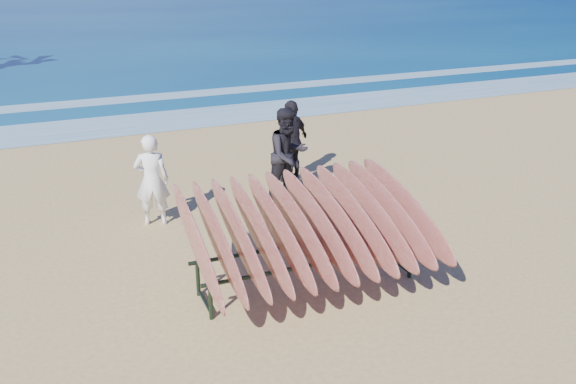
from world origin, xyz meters
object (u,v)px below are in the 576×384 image
object	(u,v)px
surfboard_rack	(308,225)
person_dark_a	(288,155)
person_white	(152,180)
person_dark_b	(292,141)

from	to	relation	value
surfboard_rack	person_dark_a	xyz separation A→B (m)	(1.15, 3.19, -0.04)
person_white	person_dark_b	xyz separation A→B (m)	(3.14, 1.07, 0.05)
surfboard_rack	person_dark_b	distance (m)	4.50
person_dark_a	person_dark_b	xyz separation A→B (m)	(0.54, 0.98, -0.05)
person_dark_a	surfboard_rack	bearing A→B (deg)	-122.44
person_white	person_dark_a	bearing A→B (deg)	-161.41
surfboard_rack	person_dark_b	world-z (taller)	person_dark_b
person_white	person_dark_b	distance (m)	3.32
person_dark_a	person_white	bearing A→B (deg)	169.45
person_white	person_dark_a	size ratio (longest dim) A/B	0.89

